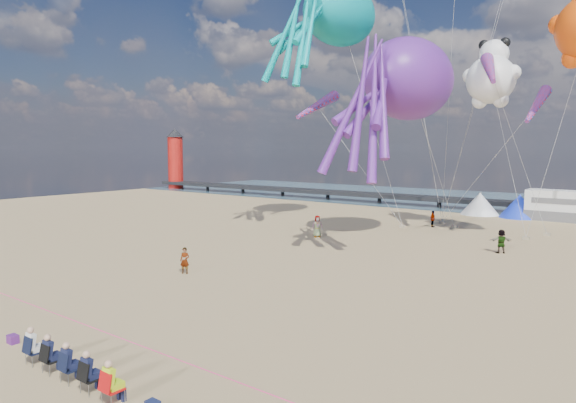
% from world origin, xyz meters
% --- Properties ---
extents(ground, '(120.00, 120.00, 0.00)m').
position_xyz_m(ground, '(0.00, 0.00, 0.00)').
color(ground, tan).
rests_on(ground, ground).
extents(water, '(120.00, 120.00, 0.00)m').
position_xyz_m(water, '(0.00, 55.00, 0.02)').
color(water, '#395D6E').
rests_on(water, ground).
extents(pier, '(60.00, 3.00, 0.50)m').
position_xyz_m(pier, '(-28.00, 44.00, 1.00)').
color(pier, black).
rests_on(pier, ground).
extents(lighthouse, '(2.60, 2.60, 9.00)m').
position_xyz_m(lighthouse, '(-56.00, 44.00, 4.50)').
color(lighthouse, '#A5140F').
rests_on(lighthouse, ground).
extents(motorhome_0, '(6.60, 2.50, 3.00)m').
position_xyz_m(motorhome_0, '(6.00, 40.00, 1.50)').
color(motorhome_0, silver).
rests_on(motorhome_0, ground).
extents(tent_white, '(4.00, 4.00, 2.40)m').
position_xyz_m(tent_white, '(-2.00, 40.00, 1.20)').
color(tent_white, white).
rests_on(tent_white, ground).
extents(tent_blue, '(4.00, 4.00, 2.40)m').
position_xyz_m(tent_blue, '(2.00, 40.00, 1.20)').
color(tent_blue, '#1933CC').
rests_on(tent_blue, ground).
extents(spectator_row, '(6.10, 0.90, 1.30)m').
position_xyz_m(spectator_row, '(0.38, -8.07, 0.65)').
color(spectator_row, black).
rests_on(spectator_row, ground).
extents(cooler_purple, '(0.40, 0.30, 0.32)m').
position_xyz_m(cooler_purple, '(-4.29, -7.68, 0.16)').
color(cooler_purple, '#501C69').
rests_on(cooler_purple, ground).
extents(rope_line, '(34.00, 0.03, 0.03)m').
position_xyz_m(rope_line, '(0.00, -5.00, 0.02)').
color(rope_line, '#F2338C').
rests_on(rope_line, ground).
extents(standing_person, '(0.65, 0.56, 1.51)m').
position_xyz_m(standing_person, '(-7.32, 3.25, 0.75)').
color(standing_person, tan).
rests_on(standing_person, ground).
extents(beachgoer_0, '(0.75, 0.75, 1.75)m').
position_xyz_m(beachgoer_0, '(-8.06, 17.84, 0.88)').
color(beachgoer_0, '#7F6659').
rests_on(beachgoer_0, ground).
extents(beachgoer_3, '(0.65, 1.02, 1.49)m').
position_xyz_m(beachgoer_3, '(-2.66, 28.46, 0.75)').
color(beachgoer_3, '#7F6659').
rests_on(beachgoer_3, ground).
extents(beachgoer_4, '(1.00, 0.91, 1.64)m').
position_xyz_m(beachgoer_4, '(5.47, 20.19, 0.82)').
color(beachgoer_4, '#7F6659').
rests_on(beachgoer_4, ground).
extents(sandbag_a, '(0.50, 0.35, 0.22)m').
position_xyz_m(sandbag_a, '(-4.67, 26.52, 0.11)').
color(sandbag_a, gray).
rests_on(sandbag_a, ground).
extents(sandbag_b, '(0.50, 0.35, 0.22)m').
position_xyz_m(sandbag_b, '(-0.95, 29.29, 0.11)').
color(sandbag_b, gray).
rests_on(sandbag_b, ground).
extents(sandbag_c, '(0.50, 0.35, 0.22)m').
position_xyz_m(sandbag_c, '(5.60, 26.82, 0.11)').
color(sandbag_c, gray).
rests_on(sandbag_c, ground).
extents(sandbag_d, '(0.50, 0.35, 0.22)m').
position_xyz_m(sandbag_d, '(6.55, 29.70, 0.11)').
color(sandbag_d, gray).
rests_on(sandbag_d, ground).
extents(sandbag_e, '(0.50, 0.35, 0.22)m').
position_xyz_m(sandbag_e, '(-2.76, 31.11, 0.11)').
color(sandbag_e, gray).
rests_on(sandbag_e, ground).
extents(kite_octopus_teal, '(8.32, 11.39, 11.96)m').
position_xyz_m(kite_octopus_teal, '(-9.31, 22.95, 18.64)').
color(kite_octopus_teal, '#059B9D').
extents(kite_octopus_purple, '(4.85, 11.03, 12.53)m').
position_xyz_m(kite_octopus_purple, '(-1.18, 19.38, 12.09)').
color(kite_octopus_purple, '#5C2389').
extents(kite_panda, '(5.56, 5.35, 6.67)m').
position_xyz_m(kite_panda, '(2.17, 27.73, 12.68)').
color(kite_panda, white).
extents(windsock_left, '(1.44, 7.14, 7.10)m').
position_xyz_m(windsock_left, '(-12.96, 24.94, 11.12)').
color(windsock_left, red).
extents(windsock_mid, '(3.03, 5.58, 5.61)m').
position_xyz_m(windsock_mid, '(3.13, 24.08, 12.96)').
color(windsock_mid, red).
extents(windsock_right, '(1.11, 5.43, 5.40)m').
position_xyz_m(windsock_right, '(6.19, 25.40, 10.28)').
color(windsock_right, red).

